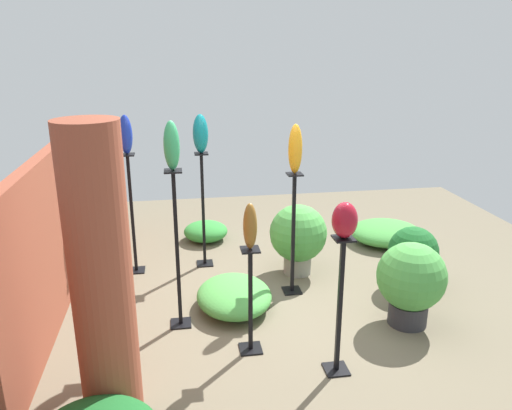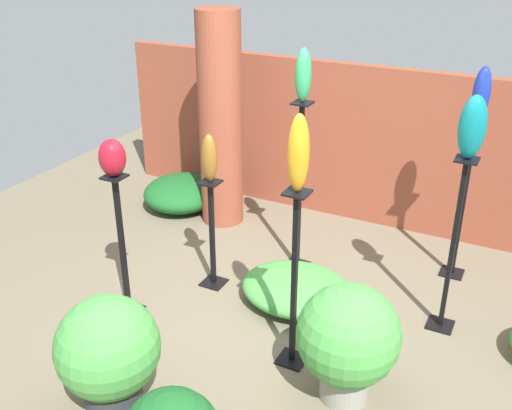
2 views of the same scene
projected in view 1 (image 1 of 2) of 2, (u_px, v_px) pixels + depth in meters
The scene contains 21 objects.
ground_plane at pixel (282, 305), 5.28m from camera, with size 8.00×8.00×0.00m, color #6B604C.
brick_wall_back at pixel (46, 246), 4.68m from camera, with size 5.60×0.12×1.64m, color brown.
brick_pillar at pixel (101, 276), 3.47m from camera, with size 0.44×0.44×2.18m, color brown.
pedestal_jade at pixel (177, 256), 4.69m from camera, with size 0.20×0.20×1.56m.
pedestal_bronze at pixel (250, 305), 4.37m from camera, with size 0.20×0.20×0.98m.
pedestal_cobalt at pixel (132, 219), 5.86m from camera, with size 0.20×0.20×1.45m.
pedestal_amber at pixel (293, 239), 5.38m from camera, with size 0.20×0.20×1.35m.
pedestal_ruby at pixel (339, 312), 4.05m from camera, with size 0.20×0.20×1.20m.
pedestal_teal at pixel (203, 215), 6.06m from camera, with size 0.20×0.20×1.42m.
art_vase_jade at pixel (172, 146), 4.37m from camera, with size 0.13×0.14×0.44m, color #2D9356.
art_vase_bronze at pixel (250, 226), 4.14m from camera, with size 0.13×0.12×0.41m, color brown.
art_vase_cobalt at pixel (126, 135), 5.56m from camera, with size 0.14×0.15×0.44m, color #192D9E.
art_vase_amber at pixel (295, 149), 5.08m from camera, with size 0.14×0.15×0.51m, color orange.
art_vase_ruby at pixel (345, 220), 3.81m from camera, with size 0.20×0.20×0.29m, color maroon.
art_vase_teal at pixel (201, 134), 5.76m from camera, with size 0.19×0.18×0.45m, color #0F727A.
potted_plant_mid_right at pixel (411, 280), 4.79m from camera, with size 0.66×0.66×0.84m.
potted_plant_back_center at pixel (298, 235), 5.88m from camera, with size 0.68×0.68×0.85m.
potted_plant_walkway_edge at pixel (413, 255), 5.55m from camera, with size 0.55×0.55×0.71m.
foliage_bed_east at pixel (234, 296), 5.18m from camera, with size 0.94×0.78×0.28m, color #479942.
foliage_bed_west at pixel (386, 233), 6.91m from camera, with size 0.92×0.99×0.28m, color #479942.
foliage_bed_center at pixel (206, 231), 6.99m from camera, with size 0.61×0.61×0.26m, color #338C38.
Camera 1 is at (-4.60, 1.02, 2.62)m, focal length 35.00 mm.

